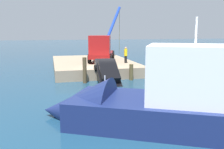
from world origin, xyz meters
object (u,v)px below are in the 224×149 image
at_px(crane_truck, 102,48).
at_px(dock_worker, 126,55).
at_px(salvaged_car, 109,76).
at_px(moored_yacht, 146,109).

bearing_deg(crane_truck, dock_worker, 53.66).
height_order(crane_truck, salvaged_car, crane_truck).
bearing_deg(crane_truck, moored_yacht, -4.32).
height_order(crane_truck, dock_worker, crane_truck).
height_order(salvaged_car, moored_yacht, moored_yacht).
relative_size(crane_truck, moored_yacht, 0.86).
xyz_separation_m(crane_truck, moored_yacht, (16.56, -1.25, -1.72)).
bearing_deg(crane_truck, salvaged_car, -6.96).
relative_size(dock_worker, salvaged_car, 0.40).
bearing_deg(salvaged_car, moored_yacht, -2.40).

